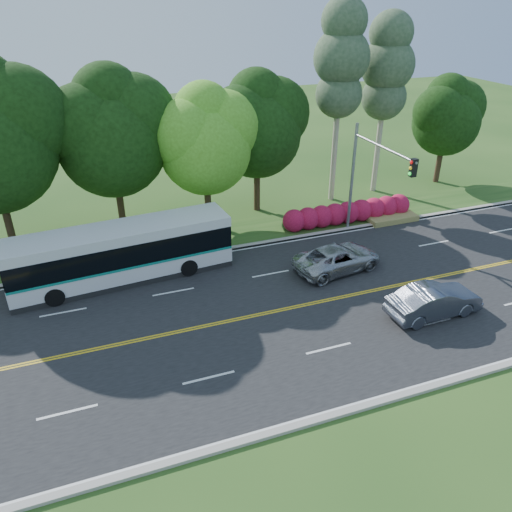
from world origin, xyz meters
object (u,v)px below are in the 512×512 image
object	(u,v)px
traffic_signal	(370,170)
transit_bus	(122,254)
suv	(338,258)
sedan	(434,301)

from	to	relation	value
traffic_signal	transit_bus	world-z (taller)	traffic_signal
transit_bus	suv	distance (m)	11.86
suv	transit_bus	bearing A→B (deg)	66.15
traffic_signal	suv	size ratio (longest dim) A/B	1.37
traffic_signal	transit_bus	distance (m)	15.02
transit_bus	sedan	bearing A→B (deg)	-37.61
sedan	transit_bus	bearing A→B (deg)	56.01
transit_bus	suv	xyz separation A→B (m)	(11.41, -3.11, -0.80)
traffic_signal	suv	bearing A→B (deg)	-140.18
transit_bus	suv	size ratio (longest dim) A/B	2.31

